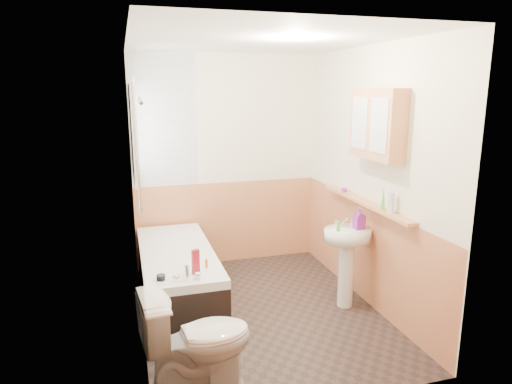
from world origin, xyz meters
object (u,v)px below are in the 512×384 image
Objects in this scene: toilet at (198,341)px; medicine_cabinet at (377,124)px; bathtub at (178,274)px; sink at (347,251)px; pine_shelf at (364,203)px.

medicine_cabinet reaches higher than toilet.
toilet is at bearing -91.18° from bathtub.
pine_shelf is at bearing 16.08° from sink.
toilet is at bearing -152.15° from pine_shelf.
toilet is at bearing -153.45° from sink.
toilet is 0.86× the size of sink.
medicine_cabinet is (1.77, 0.76, 1.41)m from toilet.
pine_shelf reaches higher than bathtub.
medicine_cabinet reaches higher than sink.
medicine_cabinet is (0.17, -0.13, 1.23)m from sink.
sink is 1.24m from medicine_cabinet.
medicine_cabinet reaches higher than pine_shelf.
bathtub is 2.24× the size of toilet.
pine_shelf is (1.77, -0.51, 0.74)m from bathtub.
pine_shelf is at bearing -67.86° from toilet.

